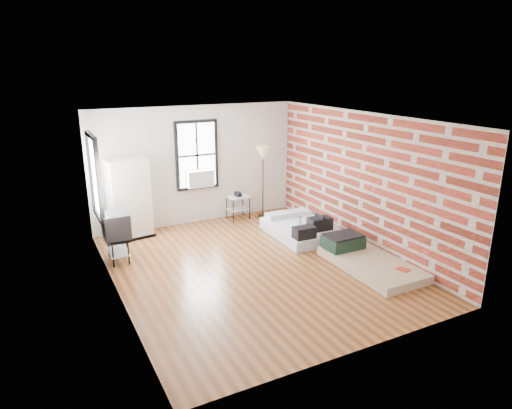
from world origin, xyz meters
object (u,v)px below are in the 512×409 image
mattress_bare (364,258)px  mattress_main (303,229)px  wardrobe (129,199)px  floor_lamp (263,156)px  tv_stand (116,227)px  side_table (238,201)px

mattress_bare → mattress_main: bearing=96.0°
wardrobe → floor_lamp: bearing=-8.1°
mattress_bare → tv_stand: (-4.14, 2.37, 0.56)m
side_table → floor_lamp: size_ratio=0.38×
wardrobe → floor_lamp: 3.36m
floor_lamp → tv_stand: size_ratio=1.84×
side_table → wardrobe: bearing=-178.5°
mattress_main → side_table: 1.91m
tv_stand → side_table: bearing=22.5°
mattress_bare → side_table: 3.74m
mattress_main → mattress_bare: 1.90m
mattress_bare → floor_lamp: floor_lamp is taller
mattress_main → wardrobe: size_ratio=1.03×
floor_lamp → side_table: bearing=173.1°
mattress_bare → wardrobe: (-3.63, 3.52, 0.75)m
mattress_bare → tv_stand: bearing=150.7°
side_table → tv_stand: size_ratio=0.71×
mattress_bare → floor_lamp: bearing=95.9°
wardrobe → side_table: (2.64, 0.07, -0.42)m
side_table → tv_stand: tv_stand is taller
mattress_main → tv_stand: tv_stand is taller
mattress_main → wardrobe: (-3.45, 1.63, 0.73)m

